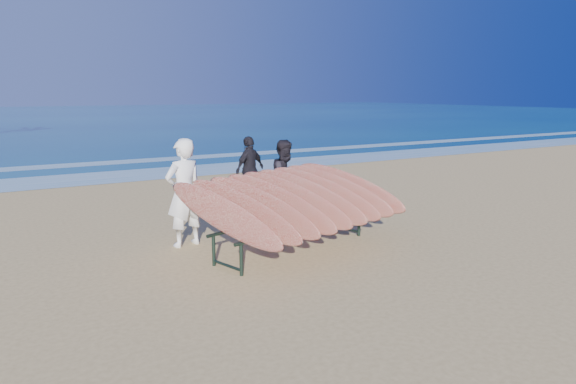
% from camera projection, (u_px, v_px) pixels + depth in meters
% --- Properties ---
extents(ground, '(120.00, 120.00, 0.00)m').
position_uv_depth(ground, '(312.00, 256.00, 8.55)').
color(ground, tan).
rests_on(ground, ground).
extents(ocean, '(160.00, 160.00, 0.00)m').
position_uv_depth(ocean, '(41.00, 117.00, 55.47)').
color(ocean, navy).
rests_on(ocean, ground).
extents(foam_near, '(160.00, 160.00, 0.00)m').
position_uv_depth(foam_near, '(152.00, 174.00, 17.08)').
color(foam_near, white).
rests_on(foam_near, ground).
extents(foam_far, '(160.00, 160.00, 0.00)m').
position_uv_depth(foam_far, '(128.00, 162.00, 20.07)').
color(foam_far, white).
rests_on(foam_far, ground).
extents(surfboard_rack, '(3.80, 3.44, 1.42)m').
position_uv_depth(surfboard_rack, '(293.00, 200.00, 8.74)').
color(surfboard_rack, '#1B2B22').
rests_on(surfboard_rack, ground).
extents(person_white, '(0.78, 0.60, 1.91)m').
position_uv_depth(person_white, '(184.00, 193.00, 8.96)').
color(person_white, white).
rests_on(person_white, ground).
extents(person_dark_a, '(0.99, 0.88, 1.68)m').
position_uv_depth(person_dark_a, '(286.00, 179.00, 11.11)').
color(person_dark_a, black).
rests_on(person_dark_a, ground).
extents(person_dark_b, '(1.03, 0.75, 1.63)m').
position_uv_depth(person_dark_b, '(250.00, 169.00, 12.60)').
color(person_dark_b, black).
rests_on(person_dark_b, ground).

